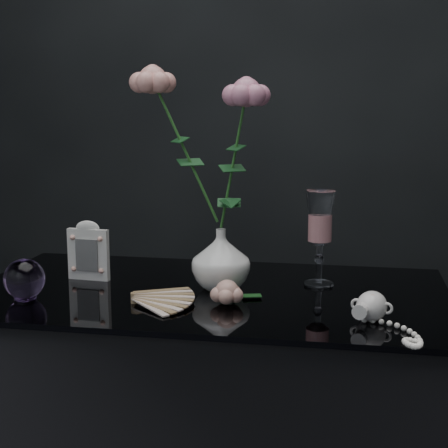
% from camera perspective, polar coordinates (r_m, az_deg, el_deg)
% --- Properties ---
extents(vase, '(0.15, 0.15, 0.14)m').
position_cam_1_polar(vase, '(1.52, -0.26, -2.94)').
color(vase, white).
rests_on(vase, table).
extents(wine_glass, '(0.08, 0.08, 0.22)m').
position_cam_1_polar(wine_glass, '(1.55, 7.95, -1.20)').
color(wine_glass, white).
rests_on(wine_glass, table).
extents(picture_frame, '(0.11, 0.09, 0.14)m').
position_cam_1_polar(picture_frame, '(1.63, -11.21, -2.16)').
color(picture_frame, silver).
rests_on(picture_frame, table).
extents(paperweight, '(0.11, 0.11, 0.09)m').
position_cam_1_polar(paperweight, '(1.51, -16.26, -4.41)').
color(paperweight, '#A97DCB').
rests_on(paperweight, table).
extents(paper_fan, '(0.30, 0.26, 0.03)m').
position_cam_1_polar(paper_fan, '(1.44, -7.47, -6.02)').
color(paper_fan, '#F5F1C4').
rests_on(paper_fan, table).
extents(loose_rose, '(0.15, 0.17, 0.05)m').
position_cam_1_polar(loose_rose, '(1.41, 0.26, -5.68)').
color(loose_rose, '#DB9F8D').
rests_on(loose_rose, table).
extents(pearl_jar, '(0.25, 0.26, 0.06)m').
position_cam_1_polar(pearl_jar, '(1.34, 12.18, -6.59)').
color(pearl_jar, white).
rests_on(pearl_jar, table).
extents(roses, '(0.29, 0.12, 0.40)m').
position_cam_1_polar(roses, '(1.50, -1.70, 7.15)').
color(roses, '#E09489').
rests_on(roses, vase).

